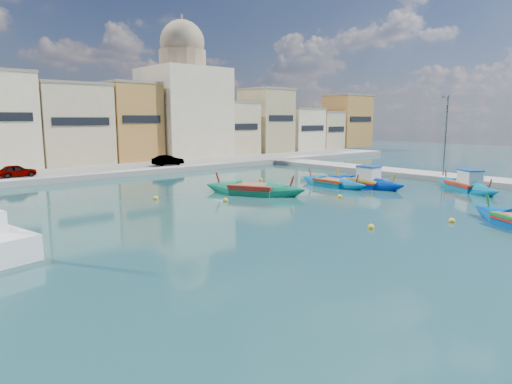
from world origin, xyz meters
name	(u,v)px	position (x,y,z in m)	size (l,w,h in m)	color
ground	(397,215)	(0.00, 0.00, 0.00)	(160.00, 160.00, 0.00)	#143D3C
east_quay	(512,184)	(18.00, 0.00, 0.25)	(4.00, 70.00, 0.50)	gray
north_quay	(148,168)	(0.00, 32.00, 0.30)	(80.00, 8.00, 0.60)	gray
north_townhouses	(166,125)	(6.68, 39.36, 5.00)	(83.20, 7.87, 10.19)	#C7B38A
church_block	(184,100)	(10.00, 40.00, 8.41)	(10.00, 10.00, 19.10)	beige
quay_street_lamp	(445,135)	(17.44, 6.00, 4.34)	(1.18, 0.16, 8.00)	#595B60
parked_cars	(53,168)	(-10.75, 30.50, 1.17)	(22.87, 1.79, 1.17)	#4C1919
luzzu_turquoise_cabin	(466,186)	(13.11, 1.77, 0.33)	(6.07, 8.14, 2.72)	#00719E
luzzu_blue_cabin	(364,183)	(8.22, 8.39, 0.35)	(2.09, 8.17, 2.89)	#00299D
luzzu_cyan_mid	(332,184)	(6.47, 10.49, 0.24)	(2.08, 7.65, 2.24)	#0065A4
luzzu_green	(254,191)	(-1.52, 11.78, 0.29)	(6.05, 8.74, 2.75)	#0A724C
mooring_buoys	(319,197)	(0.89, 7.16, 0.08)	(25.57, 20.84, 0.36)	yellow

